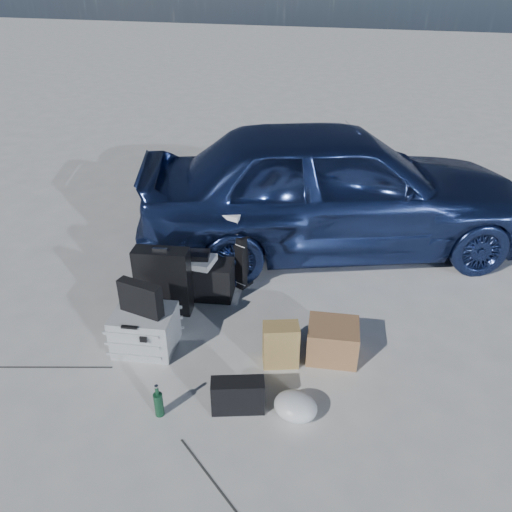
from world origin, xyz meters
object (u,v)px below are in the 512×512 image
Objects in this scene: suitcase_left at (163,281)px; suitcase_right at (230,255)px; pelican_case at (145,330)px; green_bottle at (158,401)px; cardboard_box at (333,341)px; briefcase at (138,307)px; car at (335,187)px; duffel_bag at (196,278)px.

suitcase_left is 0.86m from suitcase_right.
suitcase_left is (-0.10, 0.57, 0.15)m from pelican_case.
suitcase_left is 2.44× the size of green_bottle.
suitcase_left reaches higher than cardboard_box.
suitcase_right reaches higher than briefcase.
green_bottle is at bearing -64.47° from suitcase_right.
cardboard_box is at bearing 20.00° from briefcase.
car is 16.01× the size of green_bottle.
cardboard_box is (1.30, -0.91, -0.14)m from suitcase_right.
car is 1.99m from duffel_bag.
cardboard_box is (1.62, 0.41, -0.03)m from pelican_case.
duffel_bag is at bearing 120.73° from car.
car is 2.80m from pelican_case.
pelican_case is 0.84m from green_bottle.
pelican_case is 0.93m from duffel_bag.
pelican_case is at bearing -82.79° from suitcase_right.
pelican_case is at bearing 125.37° from green_bottle.
pelican_case is 0.60m from suitcase_left.
car reaches higher than duffel_bag.
suitcase_left is (0.17, 0.22, 0.20)m from briefcase.
briefcase is 0.50× the size of duffel_bag.
suitcase_left reaches higher than duffel_bag.
green_bottle is (-0.73, -3.14, -0.63)m from car.
suitcase_left is at bearing 122.56° from car.
suitcase_left is 0.90× the size of duffel_bag.
car is 11.75× the size of briefcase.
green_bottle is at bearing -136.02° from cardboard_box.
cardboard_box is (1.72, -0.16, -0.18)m from suitcase_left.
car is 3.29m from green_bottle.
pelican_case is 1.67m from cardboard_box.
car reaches higher than pelican_case.
briefcase is (-0.27, 0.34, -0.04)m from pelican_case.
car is at bearing 72.85° from briefcase.
duffel_bag is (-1.14, -1.53, -0.58)m from car.
suitcase_right is (0.32, 1.32, 0.11)m from pelican_case.
briefcase is 0.89× the size of cardboard_box.
green_bottle is (0.41, -1.61, -0.05)m from duffel_bag.
cardboard_box is at bearing 168.48° from car.
pelican_case is 1.86× the size of green_bottle.
suitcase_left is 1.59× the size of cardboard_box.
suitcase_right is (-0.90, -1.14, -0.47)m from car.
car reaches higher than briefcase.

